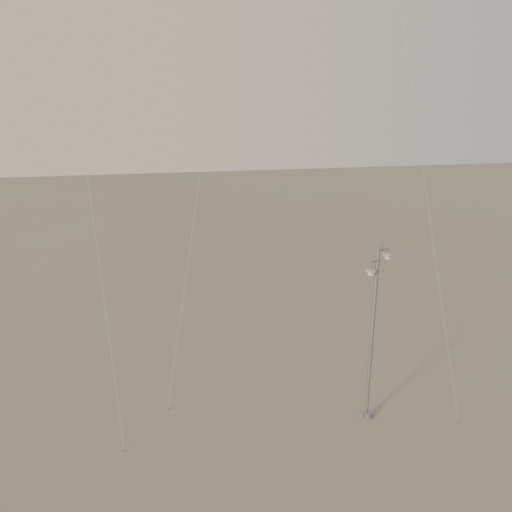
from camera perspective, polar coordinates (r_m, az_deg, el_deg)
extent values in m
plane|color=gray|center=(29.25, -2.33, -18.66)|extent=(160.00, 160.00, 0.00)
cylinder|color=gray|center=(34.93, 8.97, -12.40)|extent=(0.44, 0.44, 0.30)
cylinder|color=gray|center=(33.25, 9.26, -6.32)|extent=(0.41, 0.18, 8.30)
cylinder|color=gray|center=(32.00, 9.98, 0.71)|extent=(0.14, 0.14, 0.18)
cylinder|color=gray|center=(32.23, 10.24, 0.53)|extent=(0.46, 0.33, 0.07)
cylinder|color=gray|center=(32.47, 10.49, 0.35)|extent=(0.06, 0.06, 0.30)
ellipsoid|color=#B2B2AD|center=(32.51, 10.48, 0.09)|extent=(0.52, 0.52, 0.18)
cylinder|color=gray|center=(31.95, 9.57, -0.42)|extent=(0.57, 0.33, 0.07)
cylinder|color=gray|center=(31.79, 9.18, -0.86)|extent=(0.06, 0.06, 0.40)
ellipsoid|color=#B2B2AD|center=(31.85, 9.17, -1.20)|extent=(0.52, 0.52, 0.18)
cylinder|color=beige|center=(31.78, -13.48, 7.32)|extent=(2.04, 6.95, 24.09)
cylinder|color=gray|center=(32.46, -10.50, -15.04)|extent=(0.06, 0.06, 0.10)
cylinder|color=beige|center=(37.83, -2.69, 18.82)|extent=(7.54, 12.00, 37.01)
cylinder|color=gray|center=(35.50, -7.08, -12.02)|extent=(0.06, 0.06, 0.10)
cylinder|color=beige|center=(33.66, 13.04, 7.96)|extent=(2.81, 6.00, 24.28)
cylinder|color=gray|center=(35.37, 15.88, -12.66)|extent=(0.06, 0.06, 0.10)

